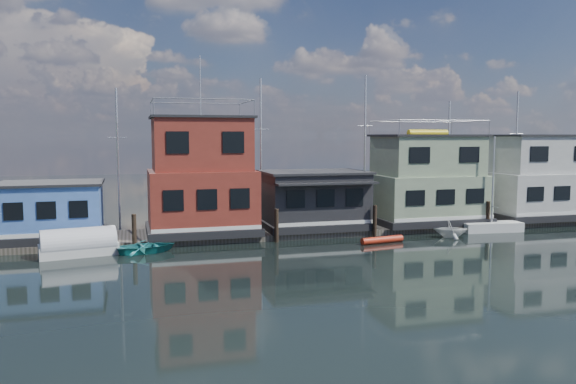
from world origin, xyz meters
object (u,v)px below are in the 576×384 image
object	(u,v)px
houseboat_dark	(314,199)
houseboat_blue	(52,211)
dinghy_teal	(146,247)
houseboat_green	(426,181)
tarp_runabout	(79,245)
houseboat_red	(202,178)
dinghy_white	(451,229)
houseboat_white	(537,178)
day_sailer	(491,226)
red_kayak	(382,240)

from	to	relation	value
houseboat_dark	houseboat_blue	bearing A→B (deg)	179.94
houseboat_blue	dinghy_teal	bearing A→B (deg)	-34.70
houseboat_green	dinghy_teal	size ratio (longest dim) A/B	2.43
houseboat_blue	tarp_runabout	size ratio (longest dim) A/B	1.41
houseboat_blue	houseboat_red	xyz separation A→B (m)	(9.50, 0.00, 1.90)
houseboat_red	dinghy_white	bearing A→B (deg)	-14.95
tarp_runabout	dinghy_white	bearing A→B (deg)	-12.37
dinghy_white	tarp_runabout	world-z (taller)	tarp_runabout
houseboat_blue	dinghy_teal	distance (m)	7.15
houseboat_red	houseboat_dark	size ratio (longest dim) A/B	1.60
houseboat_red	houseboat_white	world-z (taller)	houseboat_red
houseboat_dark	dinghy_white	xyz separation A→B (m)	(8.44, -4.37, -1.81)
houseboat_white	dinghy_teal	size ratio (longest dim) A/B	2.43
day_sailer	tarp_runabout	size ratio (longest dim) A/B	1.52
dinghy_white	red_kayak	xyz separation A→B (m)	(-5.42, -0.63, -0.39)
houseboat_red	red_kayak	bearing A→B (deg)	-24.49
houseboat_white	day_sailer	size ratio (longest dim) A/B	1.21
houseboat_white	houseboat_green	bearing A→B (deg)	180.00
houseboat_red	houseboat_white	xyz separation A→B (m)	(27.00, 0.00, -0.57)
houseboat_dark	dinghy_teal	bearing A→B (deg)	-161.68
houseboat_dark	red_kayak	xyz separation A→B (m)	(3.03, -5.00, -2.19)
houseboat_dark	houseboat_white	xyz separation A→B (m)	(19.00, 0.02, 1.12)
houseboat_blue	houseboat_red	distance (m)	9.69
day_sailer	houseboat_dark	bearing A→B (deg)	171.57
dinghy_white	dinghy_teal	xyz separation A→B (m)	(-20.26, 0.46, -0.25)
houseboat_white	tarp_runabout	distance (m)	34.96
houseboat_dark	dinghy_teal	world-z (taller)	houseboat_dark
dinghy_teal	tarp_runabout	bearing A→B (deg)	77.71
tarp_runabout	red_kayak	bearing A→B (deg)	-14.77
houseboat_green	dinghy_white	xyz separation A→B (m)	(-0.56, -4.39, -2.94)
houseboat_red	houseboat_green	world-z (taller)	houseboat_red
red_kayak	dinghy_teal	distance (m)	14.89
dinghy_white	day_sailer	xyz separation A→B (m)	(4.16, 1.29, -0.20)
houseboat_blue	day_sailer	size ratio (longest dim) A/B	0.92
tarp_runabout	day_sailer	bearing A→B (deg)	-9.52
houseboat_blue	houseboat_white	bearing A→B (deg)	0.00
houseboat_white	tarp_runabout	world-z (taller)	houseboat_white
day_sailer	houseboat_red	bearing A→B (deg)	176.75
houseboat_dark	houseboat_green	world-z (taller)	houseboat_green
houseboat_white	houseboat_blue	bearing A→B (deg)	-180.00
houseboat_white	houseboat_red	bearing A→B (deg)	-180.00
dinghy_white	houseboat_green	bearing A→B (deg)	10.36
houseboat_blue	dinghy_white	size ratio (longest dim) A/B	2.76
dinghy_white	tarp_runabout	distance (m)	24.09
houseboat_dark	day_sailer	xyz separation A→B (m)	(12.61, -3.08, -2.00)
houseboat_blue	houseboat_red	bearing A→B (deg)	0.00
houseboat_dark	houseboat_green	xyz separation A→B (m)	(9.00, 0.02, 1.13)
red_kayak	dinghy_teal	size ratio (longest dim) A/B	0.88
houseboat_green	red_kayak	bearing A→B (deg)	-139.95
houseboat_green	houseboat_blue	bearing A→B (deg)	-180.00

